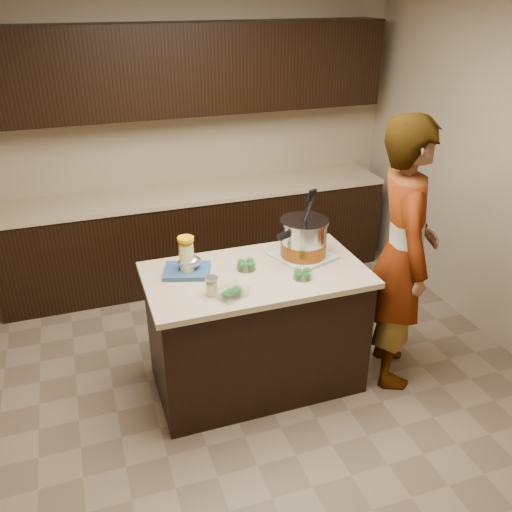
% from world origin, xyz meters
% --- Properties ---
extents(ground_plane, '(4.00, 4.00, 0.00)m').
position_xyz_m(ground_plane, '(0.00, 0.00, 0.00)').
color(ground_plane, brown).
rests_on(ground_plane, ground).
extents(room_shell, '(4.04, 4.04, 2.72)m').
position_xyz_m(room_shell, '(0.00, 0.00, 1.71)').
color(room_shell, tan).
rests_on(room_shell, ground).
extents(back_cabinets, '(3.60, 0.63, 2.33)m').
position_xyz_m(back_cabinets, '(0.00, 1.74, 0.94)').
color(back_cabinets, black).
rests_on(back_cabinets, ground).
extents(island, '(1.46, 0.81, 0.90)m').
position_xyz_m(island, '(0.00, 0.00, 0.45)').
color(island, black).
rests_on(island, ground).
extents(dish_towel, '(0.46, 0.46, 0.02)m').
position_xyz_m(dish_towel, '(0.38, 0.10, 0.91)').
color(dish_towel, '#659363').
rests_on(dish_towel, island).
extents(stock_pot, '(0.45, 0.43, 0.47)m').
position_xyz_m(stock_pot, '(0.38, 0.10, 1.03)').
color(stock_pot, '#B7B7BC').
rests_on(stock_pot, dish_towel).
extents(lemonade_pitcher, '(0.14, 0.14, 0.26)m').
position_xyz_m(lemonade_pitcher, '(-0.43, 0.13, 1.02)').
color(lemonade_pitcher, '#D6D283').
rests_on(lemonade_pitcher, island).
extents(mason_jar, '(0.10, 0.10, 0.13)m').
position_xyz_m(mason_jar, '(-0.35, -0.19, 0.96)').
color(mason_jar, '#D6D283').
rests_on(mason_jar, island).
extents(broccoli_tub_left, '(0.16, 0.16, 0.06)m').
position_xyz_m(broccoli_tub_left, '(-0.05, 0.07, 0.93)').
color(broccoli_tub_left, silver).
rests_on(broccoli_tub_left, island).
extents(broccoli_tub_right, '(0.14, 0.14, 0.06)m').
position_xyz_m(broccoli_tub_right, '(0.26, -0.17, 0.93)').
color(broccoli_tub_right, silver).
rests_on(broccoli_tub_right, island).
extents(broccoli_tub_rect, '(0.21, 0.19, 0.06)m').
position_xyz_m(broccoli_tub_rect, '(-0.24, -0.25, 0.93)').
color(broccoli_tub_rect, silver).
rests_on(broccoli_tub_rect, island).
extents(blue_tray, '(0.36, 0.32, 0.11)m').
position_xyz_m(blue_tray, '(-0.42, 0.14, 0.94)').
color(blue_tray, navy).
rests_on(blue_tray, island).
extents(person, '(0.67, 0.81, 1.91)m').
position_xyz_m(person, '(0.98, -0.20, 0.96)').
color(person, gray).
rests_on(person, ground).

